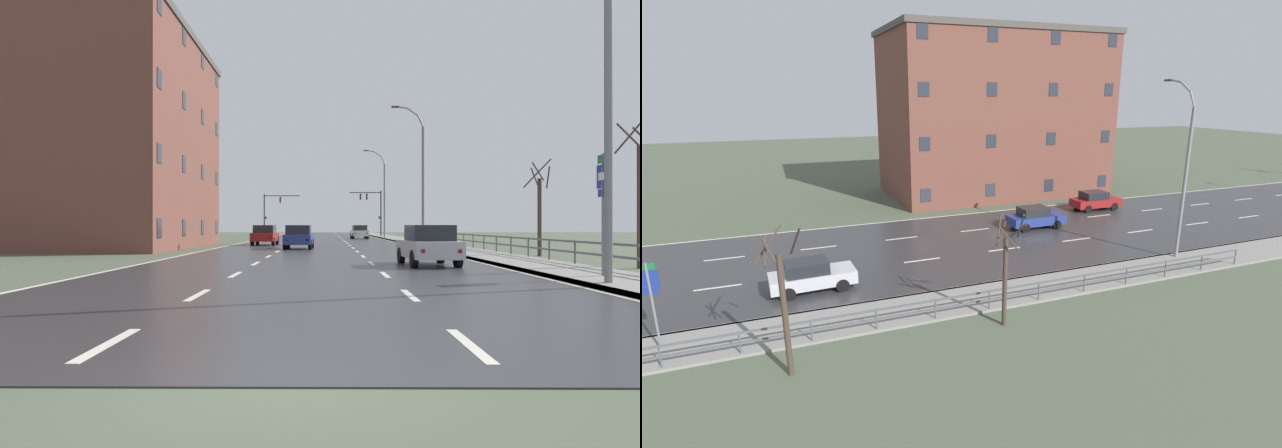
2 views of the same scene
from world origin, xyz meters
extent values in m
cube|color=#4C5642|center=(0.00, 48.00, -0.06)|extent=(160.00, 160.00, 0.12)
cube|color=#303033|center=(0.00, 60.00, 0.01)|extent=(14.00, 120.00, 0.02)
cube|color=beige|center=(-2.33, 2.00, 0.02)|extent=(0.16, 2.20, 0.01)
cube|color=beige|center=(-2.33, 7.40, 0.02)|extent=(0.16, 2.20, 0.01)
cube|color=beige|center=(-2.33, 12.80, 0.02)|extent=(0.16, 2.20, 0.01)
cube|color=beige|center=(-2.33, 18.20, 0.02)|extent=(0.16, 2.20, 0.01)
cube|color=beige|center=(-2.33, 23.60, 0.02)|extent=(0.16, 2.20, 0.01)
cube|color=beige|center=(-2.33, 29.00, 0.02)|extent=(0.16, 2.20, 0.01)
cube|color=beige|center=(-2.33, 34.40, 0.02)|extent=(0.16, 2.20, 0.01)
cube|color=beige|center=(-2.33, 39.80, 0.02)|extent=(0.16, 2.20, 0.01)
cube|color=beige|center=(-2.33, 45.20, 0.02)|extent=(0.16, 2.20, 0.01)
cube|color=beige|center=(-2.33, 50.60, 0.02)|extent=(0.16, 2.20, 0.01)
cube|color=beige|center=(-2.33, 56.00, 0.02)|extent=(0.16, 2.20, 0.01)
cube|color=beige|center=(-2.33, 61.40, 0.02)|extent=(0.16, 2.20, 0.01)
cube|color=beige|center=(-2.33, 66.80, 0.02)|extent=(0.16, 2.20, 0.01)
cube|color=beige|center=(-2.33, 72.20, 0.02)|extent=(0.16, 2.20, 0.01)
cube|color=beige|center=(-2.33, 77.60, 0.02)|extent=(0.16, 2.20, 0.01)
cube|color=beige|center=(-2.33, 83.00, 0.02)|extent=(0.16, 2.20, 0.01)
cube|color=beige|center=(-2.33, 88.40, 0.02)|extent=(0.16, 2.20, 0.01)
cube|color=beige|center=(-2.33, 93.80, 0.02)|extent=(0.16, 2.20, 0.01)
cube|color=beige|center=(-2.33, 99.20, 0.02)|extent=(0.16, 2.20, 0.01)
cube|color=beige|center=(-2.33, 104.60, 0.02)|extent=(0.16, 2.20, 0.01)
cube|color=beige|center=(-2.33, 110.00, 0.02)|extent=(0.16, 2.20, 0.01)
cube|color=beige|center=(-2.33, 115.40, 0.02)|extent=(0.16, 2.20, 0.01)
cube|color=beige|center=(2.33, 2.00, 0.02)|extent=(0.16, 2.20, 0.01)
cube|color=beige|center=(2.33, 7.40, 0.02)|extent=(0.16, 2.20, 0.01)
cube|color=beige|center=(2.33, 12.80, 0.02)|extent=(0.16, 2.20, 0.01)
cube|color=beige|center=(2.33, 18.20, 0.02)|extent=(0.16, 2.20, 0.01)
cube|color=beige|center=(2.33, 23.60, 0.02)|extent=(0.16, 2.20, 0.01)
cube|color=beige|center=(2.33, 29.00, 0.02)|extent=(0.16, 2.20, 0.01)
cube|color=beige|center=(2.33, 34.40, 0.02)|extent=(0.16, 2.20, 0.01)
cube|color=beige|center=(2.33, 39.80, 0.02)|extent=(0.16, 2.20, 0.01)
cube|color=beige|center=(2.33, 45.20, 0.02)|extent=(0.16, 2.20, 0.01)
cube|color=beige|center=(2.33, 50.60, 0.02)|extent=(0.16, 2.20, 0.01)
cube|color=beige|center=(2.33, 56.00, 0.02)|extent=(0.16, 2.20, 0.01)
cube|color=beige|center=(2.33, 61.40, 0.02)|extent=(0.16, 2.20, 0.01)
cube|color=beige|center=(2.33, 66.80, 0.02)|extent=(0.16, 2.20, 0.01)
cube|color=beige|center=(2.33, 72.20, 0.02)|extent=(0.16, 2.20, 0.01)
cube|color=beige|center=(2.33, 77.60, 0.02)|extent=(0.16, 2.20, 0.01)
cube|color=beige|center=(2.33, 83.00, 0.02)|extent=(0.16, 2.20, 0.01)
cube|color=beige|center=(2.33, 88.40, 0.02)|extent=(0.16, 2.20, 0.01)
cube|color=beige|center=(2.33, 93.80, 0.02)|extent=(0.16, 2.20, 0.01)
cube|color=beige|center=(2.33, 99.20, 0.02)|extent=(0.16, 2.20, 0.01)
cube|color=beige|center=(2.33, 104.60, 0.02)|extent=(0.16, 2.20, 0.01)
cube|color=beige|center=(2.33, 110.00, 0.02)|extent=(0.16, 2.20, 0.01)
cube|color=beige|center=(2.33, 115.40, 0.02)|extent=(0.16, 2.20, 0.01)
cube|color=beige|center=(6.85, 60.00, 0.02)|extent=(0.16, 120.00, 0.01)
cube|color=beige|center=(-6.85, 60.00, 0.02)|extent=(0.16, 120.00, 0.01)
cube|color=gray|center=(8.50, 60.00, 0.06)|extent=(3.00, 120.00, 0.12)
cube|color=slate|center=(7.08, 60.00, 0.06)|extent=(0.16, 120.00, 0.12)
cube|color=#515459|center=(9.85, 21.85, 0.95)|extent=(0.06, 35.88, 0.08)
cube|color=#515459|center=(9.85, 21.85, 0.55)|extent=(0.06, 35.88, 0.08)
cylinder|color=#515459|center=(9.85, 14.16, 0.50)|extent=(0.07, 0.07, 1.00)
cylinder|color=#515459|center=(9.85, 16.72, 0.50)|extent=(0.07, 0.07, 1.00)
cylinder|color=#515459|center=(9.85, 19.29, 0.50)|extent=(0.07, 0.07, 1.00)
cylinder|color=#515459|center=(9.85, 21.85, 0.50)|extent=(0.07, 0.07, 1.00)
cylinder|color=#515459|center=(9.85, 24.41, 0.50)|extent=(0.07, 0.07, 1.00)
cylinder|color=#515459|center=(9.85, 26.98, 0.50)|extent=(0.07, 0.07, 1.00)
cylinder|color=#515459|center=(9.85, 29.54, 0.50)|extent=(0.07, 0.07, 1.00)
cylinder|color=#515459|center=(9.85, 32.10, 0.50)|extent=(0.07, 0.07, 1.00)
cylinder|color=#515459|center=(9.85, 34.66, 0.50)|extent=(0.07, 0.07, 1.00)
cylinder|color=#515459|center=(9.85, 37.23, 0.50)|extent=(0.07, 0.07, 1.00)
cylinder|color=#515459|center=(9.85, 39.79, 0.50)|extent=(0.07, 0.07, 1.00)
cylinder|color=slate|center=(7.60, 9.34, 4.36)|extent=(0.20, 0.20, 8.71)
cylinder|color=slate|center=(7.60, 37.71, 4.37)|extent=(0.20, 0.20, 8.75)
cylinder|color=slate|center=(7.41, 37.71, 9.16)|extent=(0.48, 0.11, 0.87)
cylinder|color=slate|center=(6.84, 37.71, 9.84)|extent=(0.81, 0.11, 0.61)
cylinder|color=slate|center=(6.02, 37.71, 10.18)|extent=(0.92, 0.11, 0.27)
cube|color=#333335|center=(5.57, 37.71, 10.20)|extent=(0.56, 0.24, 0.12)
cylinder|color=slate|center=(7.60, 66.08, 4.49)|extent=(0.20, 0.20, 8.98)
cylinder|color=slate|center=(7.39, 66.08, 9.43)|extent=(0.52, 0.11, 0.95)
cylinder|color=slate|center=(6.77, 66.08, 10.17)|extent=(0.88, 0.11, 0.66)
cylinder|color=slate|center=(5.87, 66.08, 10.55)|extent=(1.00, 0.11, 0.28)
cube|color=#333335|center=(5.37, 66.08, 10.58)|extent=(0.56, 0.24, 0.12)
cylinder|color=slate|center=(8.40, 11.33, 1.80)|extent=(0.09, 0.09, 3.61)
cube|color=#146633|center=(8.38, 11.33, 3.46)|extent=(0.03, 0.56, 0.24)
cube|color=navy|center=(8.38, 11.33, 2.96)|extent=(0.03, 0.68, 0.68)
cube|color=white|center=(8.36, 11.33, 2.96)|extent=(0.01, 0.44, 0.22)
cube|color=navy|center=(8.38, 11.33, 2.49)|extent=(0.03, 0.52, 0.22)
cylinder|color=#38383A|center=(7.90, 73.86, 3.10)|extent=(0.18, 0.18, 6.20)
cylinder|color=#38383A|center=(5.79, 73.86, 5.95)|extent=(4.21, 0.12, 0.12)
cube|color=black|center=(6.00, 73.86, 5.40)|extent=(0.20, 0.28, 0.80)
sphere|color=#2D2D2D|center=(6.00, 73.71, 5.66)|extent=(0.14, 0.14, 0.14)
sphere|color=#F2AD19|center=(6.00, 73.71, 5.40)|extent=(0.14, 0.14, 0.14)
sphere|color=#2D2D2D|center=(6.00, 73.71, 5.14)|extent=(0.14, 0.14, 0.14)
cube|color=black|center=(5.16, 73.86, 5.40)|extent=(0.20, 0.28, 0.80)
sphere|color=#2D2D2D|center=(5.16, 73.71, 5.66)|extent=(0.14, 0.14, 0.14)
sphere|color=#F2AD19|center=(5.16, 73.71, 5.40)|extent=(0.14, 0.14, 0.14)
sphere|color=#2D2D2D|center=(5.16, 73.71, 5.14)|extent=(0.14, 0.14, 0.14)
cube|color=black|center=(7.68, 73.81, 2.60)|extent=(0.18, 0.12, 0.32)
cylinder|color=#38383A|center=(-7.90, 75.58, 2.93)|extent=(0.18, 0.18, 5.85)
cylinder|color=#38383A|center=(-5.47, 75.58, 5.60)|extent=(4.87, 0.12, 0.12)
cube|color=black|center=(-5.71, 75.58, 5.05)|extent=(0.20, 0.28, 0.80)
sphere|color=#2D2D2D|center=(-5.71, 75.43, 5.31)|extent=(0.14, 0.14, 0.14)
sphere|color=#2D2D2D|center=(-5.71, 75.43, 5.05)|extent=(0.14, 0.14, 0.14)
sphere|color=green|center=(-5.71, 75.43, 4.79)|extent=(0.14, 0.14, 0.14)
cube|color=black|center=(-7.68, 75.53, 2.60)|extent=(0.18, 0.12, 0.32)
cube|color=silver|center=(4.35, 62.41, 0.65)|extent=(1.94, 4.17, 0.64)
cube|color=black|center=(4.36, 62.16, 1.27)|extent=(1.65, 2.07, 0.60)
cube|color=slate|center=(4.32, 63.11, 1.25)|extent=(1.41, 0.14, 0.51)
cylinder|color=black|center=(5.10, 63.72, 0.33)|extent=(0.25, 0.67, 0.66)
cylinder|color=black|center=(3.49, 63.64, 0.33)|extent=(0.25, 0.67, 0.66)
cylinder|color=black|center=(5.22, 61.18, 0.33)|extent=(0.25, 0.67, 0.66)
cylinder|color=black|center=(3.60, 61.10, 0.33)|extent=(0.25, 0.67, 0.66)
cube|color=red|center=(3.78, 60.35, 0.65)|extent=(0.16, 0.05, 0.14)
cube|color=red|center=(5.10, 60.41, 0.65)|extent=(0.16, 0.05, 0.14)
cube|color=maroon|center=(-4.26, 40.90, 0.65)|extent=(1.92, 4.17, 0.64)
cube|color=black|center=(-4.27, 40.65, 1.27)|extent=(1.64, 2.06, 0.60)
cube|color=slate|center=(-4.23, 41.60, 1.25)|extent=(1.41, 0.14, 0.51)
cylinder|color=black|center=(-3.40, 42.13, 0.33)|extent=(0.25, 0.67, 0.66)
cylinder|color=black|center=(-5.01, 42.20, 0.33)|extent=(0.25, 0.67, 0.66)
cylinder|color=black|center=(-3.50, 39.59, 0.33)|extent=(0.25, 0.67, 0.66)
cylinder|color=black|center=(-5.12, 39.66, 0.33)|extent=(0.25, 0.67, 0.66)
cube|color=red|center=(-5.00, 38.89, 0.65)|extent=(0.16, 0.05, 0.14)
cube|color=red|center=(-3.68, 38.84, 0.65)|extent=(0.16, 0.05, 0.14)
cube|color=#B7B7BC|center=(4.44, 17.29, 0.65)|extent=(2.00, 4.20, 0.64)
cube|color=black|center=(4.45, 17.04, 1.27)|extent=(1.67, 2.09, 0.60)
cube|color=slate|center=(4.40, 17.98, 1.25)|extent=(1.41, 0.16, 0.51)
cylinder|color=black|center=(5.17, 18.60, 0.33)|extent=(0.26, 0.67, 0.66)
cylinder|color=black|center=(3.56, 18.51, 0.33)|extent=(0.26, 0.67, 0.66)
cylinder|color=black|center=(5.32, 16.06, 0.33)|extent=(0.26, 0.67, 0.66)
cylinder|color=black|center=(3.70, 15.97, 0.33)|extent=(0.26, 0.67, 0.66)
cube|color=red|center=(3.90, 15.22, 0.65)|extent=(0.16, 0.05, 0.14)
cube|color=red|center=(5.21, 15.30, 0.65)|extent=(0.16, 0.05, 0.14)
cube|color=navy|center=(-1.27, 33.38, 0.65)|extent=(1.87, 4.15, 0.64)
cube|color=black|center=(-1.28, 33.13, 1.27)|extent=(1.61, 2.04, 0.60)
cube|color=slate|center=(-1.25, 34.07, 1.25)|extent=(1.41, 0.12, 0.51)
cylinder|color=black|center=(-0.43, 34.62, 0.33)|extent=(0.24, 0.67, 0.66)
cylinder|color=black|center=(-2.05, 34.67, 0.33)|extent=(0.24, 0.67, 0.66)
cylinder|color=black|center=(-0.50, 32.08, 0.33)|extent=(0.24, 0.67, 0.66)
cylinder|color=black|center=(-2.11, 32.13, 0.33)|extent=(0.24, 0.67, 0.66)
cube|color=red|center=(-1.99, 31.36, 0.65)|extent=(0.16, 0.04, 0.14)
cube|color=red|center=(-0.67, 31.33, 0.65)|extent=(0.16, 0.04, 0.14)
cube|color=brown|center=(-14.64, 36.20, 7.27)|extent=(11.62, 19.94, 14.55)
cube|color=#4C4742|center=(-14.64, 36.20, 14.80)|extent=(11.85, 20.34, 0.50)
cube|color=#282D38|center=(-8.81, 27.43, 1.40)|extent=(0.04, 0.90, 1.10)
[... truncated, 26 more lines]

